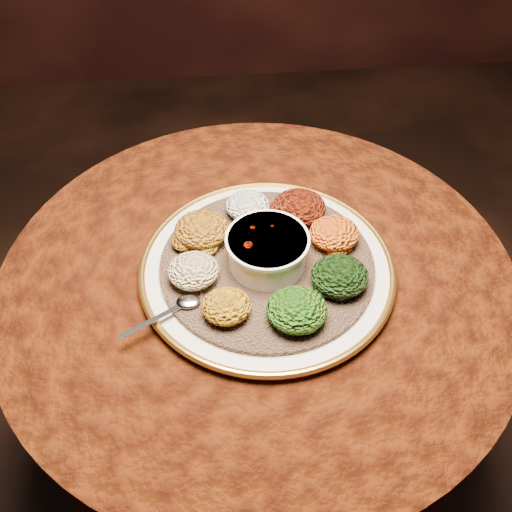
{
  "coord_description": "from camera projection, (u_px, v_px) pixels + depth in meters",
  "views": [
    {
      "loc": [
        -0.07,
        -0.69,
        1.53
      ],
      "look_at": [
        -0.0,
        0.02,
        0.76
      ],
      "focal_mm": 40.0,
      "sensor_mm": 36.0,
      "label": 1
    }
  ],
  "objects": [
    {
      "name": "portion_kitfo",
      "position": [
        299.0,
        207.0,
        1.1
      ],
      "size": [
        0.1,
        0.1,
        0.05
      ],
      "primitive_type": "ellipsoid",
      "color": "black",
      "rests_on": "injera"
    },
    {
      "name": "stew_bowl",
      "position": [
        267.0,
        249.0,
        1.01
      ],
      "size": [
        0.15,
        0.15,
        0.06
      ],
      "color": "white",
      "rests_on": "injera"
    },
    {
      "name": "portion_tikil",
      "position": [
        334.0,
        233.0,
        1.05
      ],
      "size": [
        0.09,
        0.09,
        0.04
      ],
      "primitive_type": "ellipsoid",
      "color": "#BF7E0F",
      "rests_on": "injera"
    },
    {
      "name": "portion_ayib",
      "position": [
        247.0,
        206.0,
        1.11
      ],
      "size": [
        0.09,
        0.08,
        0.04
      ],
      "primitive_type": "ellipsoid",
      "color": "silver",
      "rests_on": "injera"
    },
    {
      "name": "spoon",
      "position": [
        183.0,
        304.0,
        0.96
      ],
      "size": [
        0.13,
        0.08,
        0.01
      ],
      "rotation": [
        0.0,
        0.0,
        -2.62
      ],
      "color": "silver",
      "rests_on": "injera"
    },
    {
      "name": "portion_shiro",
      "position": [
        202.0,
        229.0,
        1.06
      ],
      "size": [
        0.1,
        0.1,
        0.05
      ],
      "primitive_type": "ellipsoid",
      "color": "#A06513",
      "rests_on": "injera"
    },
    {
      "name": "injera",
      "position": [
        267.0,
        264.0,
        1.04
      ],
      "size": [
        0.51,
        0.51,
        0.01
      ],
      "primitive_type": "cylinder",
      "rotation": [
        0.0,
        0.0,
        -0.37
      ],
      "color": "brown",
      "rests_on": "platter"
    },
    {
      "name": "portion_kik",
      "position": [
        226.0,
        306.0,
        0.94
      ],
      "size": [
        0.08,
        0.08,
        0.04
      ],
      "primitive_type": "ellipsoid",
      "color": "#C08110",
      "rests_on": "injera"
    },
    {
      "name": "portion_mixveg",
      "position": [
        297.0,
        310.0,
        0.93
      ],
      "size": [
        0.1,
        0.1,
        0.05
      ],
      "primitive_type": "ellipsoid",
      "color": "#A8360A",
      "rests_on": "injera"
    },
    {
      "name": "portion_gomen",
      "position": [
        340.0,
        276.0,
        0.98
      ],
      "size": [
        0.1,
        0.1,
        0.05
      ],
      "primitive_type": "ellipsoid",
      "color": "black",
      "rests_on": "injera"
    },
    {
      "name": "platter",
      "position": [
        267.0,
        268.0,
        1.05
      ],
      "size": [
        0.49,
        0.49,
        0.02
      ],
      "rotation": [
        0.0,
        0.0,
        -0.1
      ],
      "color": "beige",
      "rests_on": "table"
    },
    {
      "name": "portion_timatim",
      "position": [
        193.0,
        271.0,
        0.99
      ],
      "size": [
        0.09,
        0.09,
        0.04
      ],
      "primitive_type": "ellipsoid",
      "color": "#790807",
      "rests_on": "injera"
    },
    {
      "name": "table",
      "position": [
        258.0,
        328.0,
        1.19
      ],
      "size": [
        0.96,
        0.96,
        0.73
      ],
      "color": "black",
      "rests_on": "ground"
    }
  ]
}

